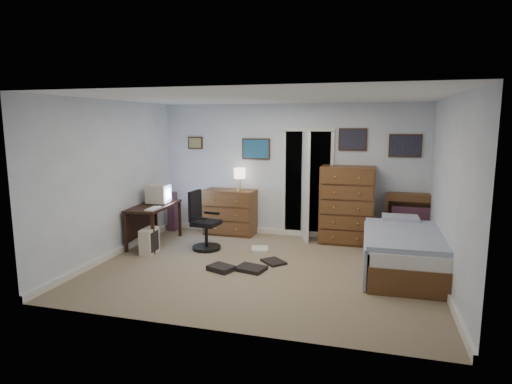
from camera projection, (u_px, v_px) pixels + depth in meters
floor at (263, 269)px, 6.38m from camera, size 5.00×4.00×0.02m
computer_desk at (150, 214)px, 7.61m from camera, size 0.63×1.26×0.71m
crt_monitor at (159, 194)px, 7.68m from camera, size 0.38×0.36×0.34m
keyboard at (153, 209)px, 7.19m from camera, size 0.16×0.38×0.02m
pc_tower at (149, 241)px, 7.07m from camera, size 0.21×0.41×0.42m
office_chair at (203, 227)px, 7.30m from camera, size 0.54×0.54×1.01m
media_stack at (172, 211)px, 8.56m from camera, size 0.16×0.16×0.78m
low_dresser at (230, 212)px, 8.29m from camera, size 0.99×0.52×0.87m
table_lamp at (240, 174)px, 8.12m from camera, size 0.22×0.22×0.42m
doorway at (310, 182)px, 8.29m from camera, size 0.96×1.12×2.05m
tall_dresser at (347, 205)px, 7.65m from camera, size 0.95×0.57×1.39m
headboard_bookcase at (416, 218)px, 7.47m from camera, size 1.04×0.32×0.93m
bed at (402, 250)px, 6.21m from camera, size 1.13×2.05×0.66m
wall_posters at (320, 145)px, 7.83m from camera, size 4.38×0.04×0.60m
floor_clutter at (247, 263)px, 6.52m from camera, size 1.11×1.49×0.07m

